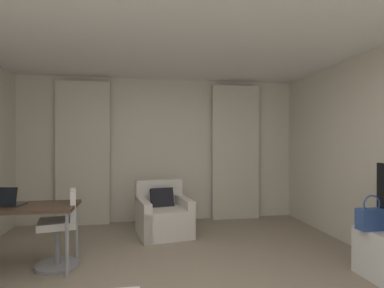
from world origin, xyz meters
TOP-DOWN VIEW (x-y plane):
  - wall_window at (0.00, 3.03)m, footprint 5.12×0.06m
  - ceiling at (0.00, 0.00)m, footprint 5.12×6.12m
  - curtain_left_panel at (-1.38, 2.90)m, footprint 0.90×0.06m
  - curtain_right_panel at (1.38, 2.90)m, footprint 0.90×0.06m
  - armchair at (-0.03, 2.14)m, footprint 0.89×0.93m
  - desk at (-1.77, 1.02)m, footprint 1.33×0.57m
  - desk_chair at (-1.28, 1.08)m, footprint 0.48×0.48m
  - laptop at (-1.84, 1.02)m, footprint 0.36×0.30m
  - handbag_primary at (2.04, 0.25)m, footprint 0.30×0.14m

SIDE VIEW (x-z plane):
  - armchair at x=-0.03m, z-range -0.13..0.69m
  - desk_chair at x=-1.28m, z-range -0.05..0.83m
  - handbag_primary at x=2.04m, z-range 0.45..0.81m
  - desk at x=-1.77m, z-range 0.30..1.03m
  - laptop at x=-1.84m, z-range 0.67..0.88m
  - curtain_left_panel at x=-1.38m, z-range 0.00..2.50m
  - curtain_right_panel at x=1.38m, z-range 0.00..2.50m
  - wall_window at x=0.00m, z-range 0.00..2.60m
  - ceiling at x=0.00m, z-range 2.60..2.66m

